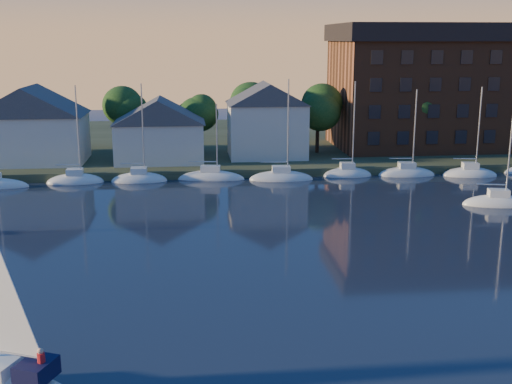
{
  "coord_description": "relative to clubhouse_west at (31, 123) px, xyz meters",
  "views": [
    {
      "loc": [
        -2.19,
        -25.01,
        16.25
      ],
      "look_at": [
        2.71,
        22.0,
        4.98
      ],
      "focal_mm": 45.0,
      "sensor_mm": 36.0,
      "label": 1
    }
  ],
  "objects": [
    {
      "name": "moored_fleet",
      "position": [
        22.0,
        -9.0,
        -5.83
      ],
      "size": [
        87.5,
        2.4,
        12.05
      ],
      "color": "silver",
      "rests_on": "ground"
    },
    {
      "name": "tree_line",
      "position": [
        24.0,
        5.0,
        1.24
      ],
      "size": [
        93.4,
        5.4,
        8.9
      ],
      "color": "#332217",
      "rests_on": "shoreline_land"
    },
    {
      "name": "clubhouse_west",
      "position": [
        0.0,
        0.0,
        0.0
      ],
      "size": [
        13.65,
        9.45,
        9.64
      ],
      "color": "beige",
      "rests_on": "shoreline_land"
    },
    {
      "name": "clubhouse_east",
      "position": [
        30.0,
        1.0,
        0.07
      ],
      "size": [
        10.5,
        8.4,
        9.8
      ],
      "color": "beige",
      "rests_on": "shoreline_land"
    },
    {
      "name": "shoreline_land",
      "position": [
        22.0,
        17.0,
        -5.93
      ],
      "size": [
        160.0,
        50.0,
        2.0
      ],
      "primitive_type": "cube",
      "color": "#2E3720",
      "rests_on": "ground"
    },
    {
      "name": "wooden_dock",
      "position": [
        22.0,
        -6.0,
        -5.93
      ],
      "size": [
        120.0,
        3.0,
        1.0
      ],
      "primitive_type": "cube",
      "color": "brown",
      "rests_on": "ground"
    },
    {
      "name": "condo_block",
      "position": [
        56.0,
        6.95,
        3.86
      ],
      "size": [
        31.0,
        17.0,
        17.4
      ],
      "color": "brown",
      "rests_on": "shoreline_land"
    },
    {
      "name": "drifting_sailboat_right",
      "position": [
        50.46,
        -23.52,
        -5.84
      ],
      "size": [
        7.32,
        3.74,
        11.18
      ],
      "rotation": [
        0.0,
        0.0,
        -0.21
      ],
      "color": "silver",
      "rests_on": "ground"
    },
    {
      "name": "clubhouse_centre",
      "position": [
        16.0,
        -1.0,
        -0.8
      ],
      "size": [
        11.55,
        8.4,
        8.08
      ],
      "color": "beige",
      "rests_on": "shoreline_land"
    }
  ]
}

